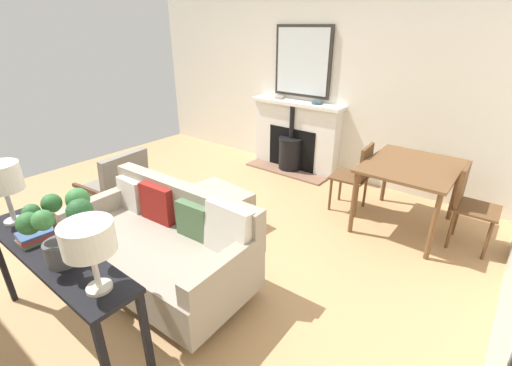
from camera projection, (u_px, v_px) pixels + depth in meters
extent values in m
cube|color=tan|center=(189.00, 227.00, 3.96)|extent=(4.92, 5.91, 0.01)
cube|color=silver|center=(308.00, 76.00, 5.15)|extent=(0.12, 5.91, 2.81)
cube|color=brown|center=(285.00, 171.00, 5.43)|extent=(0.31, 1.33, 0.03)
cube|color=silver|center=(296.00, 137.00, 5.42)|extent=(0.22, 1.40, 1.00)
cube|color=black|center=(292.00, 148.00, 5.42)|extent=(0.06, 0.81, 0.63)
cylinder|color=black|center=(291.00, 154.00, 5.43)|extent=(0.36, 0.36, 0.47)
cylinder|color=black|center=(291.00, 138.00, 5.33)|extent=(0.38, 0.38, 0.02)
cylinder|color=black|center=(292.00, 122.00, 5.22)|extent=(0.07, 0.07, 0.48)
cube|color=silver|center=(297.00, 103.00, 5.19)|extent=(0.27, 1.48, 0.05)
cube|color=#2D2823|center=(303.00, 62.00, 5.03)|extent=(0.04, 0.91, 0.98)
cube|color=silver|center=(302.00, 62.00, 5.02)|extent=(0.01, 0.83, 0.90)
cylinder|color=#9E9384|center=(279.00, 97.00, 5.37)|extent=(0.15, 0.15, 0.04)
torus|color=#9E9384|center=(279.00, 97.00, 5.36)|extent=(0.15, 0.15, 0.01)
cylinder|color=#334C56|center=(317.00, 103.00, 5.00)|extent=(0.15, 0.15, 0.04)
torus|color=#334C56|center=(317.00, 102.00, 4.99)|extent=(0.15, 0.15, 0.01)
cylinder|color=#B2B2B7|center=(79.00, 266.00, 3.25)|extent=(0.04, 0.04, 0.10)
cylinder|color=#B2B2B7|center=(188.00, 342.00, 2.47)|extent=(0.04, 0.04, 0.10)
cylinder|color=#B2B2B7|center=(140.00, 234.00, 3.74)|extent=(0.04, 0.04, 0.10)
cylinder|color=#B2B2B7|center=(247.00, 289.00, 2.96)|extent=(0.04, 0.04, 0.10)
cube|color=gray|center=(156.00, 257.00, 3.01)|extent=(0.89, 1.73, 0.33)
cube|color=gray|center=(184.00, 204.00, 3.13)|extent=(0.19, 1.70, 0.38)
cube|color=gray|center=(99.00, 205.00, 3.34)|extent=(0.80, 0.15, 0.18)
cube|color=gray|center=(225.00, 267.00, 2.48)|extent=(0.80, 0.15, 0.18)
cube|color=beige|center=(131.00, 194.00, 3.42)|extent=(0.13, 0.32, 0.32)
cube|color=maroon|center=(158.00, 204.00, 3.19)|extent=(0.14, 0.37, 0.37)
cube|color=#4C6B47|center=(194.00, 221.00, 2.95)|extent=(0.14, 0.33, 0.33)
cube|color=beige|center=(228.00, 231.00, 2.73)|extent=(0.16, 0.42, 0.43)
cylinder|color=#B2B2B7|center=(184.00, 220.00, 4.02)|extent=(0.03, 0.03, 0.09)
cylinder|color=#B2B2B7|center=(215.00, 238.00, 3.67)|extent=(0.03, 0.03, 0.09)
cylinder|color=#B2B2B7|center=(216.00, 205.00, 4.34)|extent=(0.03, 0.03, 0.09)
cylinder|color=#B2B2B7|center=(248.00, 221.00, 3.98)|extent=(0.03, 0.03, 0.09)
cube|color=gray|center=(215.00, 205.00, 3.92)|extent=(0.67, 0.76, 0.31)
cube|color=#4C3321|center=(121.00, 188.00, 4.52)|extent=(0.05, 0.05, 0.32)
cube|color=#4C3321|center=(85.00, 204.00, 4.12)|extent=(0.05, 0.05, 0.32)
cube|color=#4C3321|center=(147.00, 197.00, 4.28)|extent=(0.05, 0.05, 0.32)
cube|color=#4C3321|center=(111.00, 215.00, 3.89)|extent=(0.05, 0.05, 0.32)
cube|color=slate|center=(114.00, 187.00, 4.13)|extent=(0.65, 0.62, 0.08)
cube|color=slate|center=(125.00, 172.00, 3.91)|extent=(0.61, 0.18, 0.42)
cube|color=#4C3321|center=(135.00, 171.00, 4.34)|extent=(0.09, 0.53, 0.04)
cube|color=#4C3321|center=(88.00, 190.00, 3.85)|extent=(0.09, 0.53, 0.04)
cube|color=black|center=(38.00, 249.00, 2.95)|extent=(0.04, 0.04, 0.72)
cube|color=black|center=(147.00, 340.00, 2.10)|extent=(0.04, 0.04, 0.72)
cube|color=black|center=(2.00, 265.00, 2.76)|extent=(0.04, 0.04, 0.72)
cube|color=black|center=(52.00, 252.00, 2.28)|extent=(0.32, 1.57, 0.03)
cylinder|color=#B2B2B7|center=(15.00, 221.00, 2.60)|extent=(0.14, 0.14, 0.02)
cylinder|color=#B2B2B7|center=(10.00, 205.00, 2.54)|extent=(0.03, 0.03, 0.24)
cylinder|color=white|center=(1.00, 177.00, 2.45)|extent=(0.26, 0.26, 0.20)
cylinder|color=beige|center=(100.00, 287.00, 1.94)|extent=(0.14, 0.14, 0.02)
cylinder|color=beige|center=(95.00, 269.00, 1.89)|extent=(0.03, 0.03, 0.23)
cylinder|color=silver|center=(88.00, 238.00, 1.80)|extent=(0.27, 0.27, 0.16)
cylinder|color=#4C4C51|center=(62.00, 252.00, 2.13)|extent=(0.20, 0.20, 0.15)
cylinder|color=brown|center=(56.00, 228.00, 2.06)|extent=(0.02, 0.02, 0.20)
sphere|color=#2D6633|center=(29.00, 223.00, 1.95)|extent=(0.13, 0.13, 0.13)
sphere|color=#387A3D|center=(43.00, 220.00, 1.91)|extent=(0.12, 0.12, 0.12)
sphere|color=#26562D|center=(80.00, 211.00, 2.01)|extent=(0.15, 0.15, 0.15)
sphere|color=#387A3D|center=(78.00, 199.00, 2.16)|extent=(0.14, 0.14, 0.14)
sphere|color=#2D6633|center=(52.00, 203.00, 2.12)|extent=(0.12, 0.12, 0.12)
sphere|color=#2D6633|center=(31.00, 212.00, 2.06)|extent=(0.10, 0.10, 0.10)
cube|color=#4C7056|center=(39.00, 238.00, 2.39)|extent=(0.24, 0.16, 0.02)
cube|color=#B23833|center=(38.00, 235.00, 2.37)|extent=(0.25, 0.18, 0.03)
cube|color=#38517F|center=(37.00, 232.00, 2.37)|extent=(0.25, 0.18, 0.02)
cylinder|color=brown|center=(386.00, 175.00, 4.42)|extent=(0.05, 0.05, 0.71)
cylinder|color=brown|center=(353.00, 203.00, 3.72)|extent=(0.05, 0.05, 0.71)
cylinder|color=brown|center=(455.00, 192.00, 3.97)|extent=(0.05, 0.05, 0.71)
cylinder|color=brown|center=(433.00, 227.00, 3.28)|extent=(0.05, 0.05, 0.71)
cube|color=brown|center=(412.00, 166.00, 3.70)|extent=(1.07, 0.89, 0.03)
cylinder|color=brown|center=(340.00, 185.00, 4.49)|extent=(0.03, 0.03, 0.42)
cylinder|color=brown|center=(330.00, 194.00, 4.24)|extent=(0.03, 0.03, 0.42)
cylinder|color=brown|center=(365.00, 191.00, 4.32)|extent=(0.03, 0.03, 0.42)
cylinder|color=brown|center=(356.00, 201.00, 4.08)|extent=(0.03, 0.03, 0.42)
cube|color=brown|center=(350.00, 176.00, 4.19)|extent=(0.43, 0.43, 0.02)
cube|color=brown|center=(366.00, 163.00, 4.02)|extent=(0.36, 0.06, 0.40)
cylinder|color=brown|center=(487.00, 241.00, 3.33)|extent=(0.03, 0.03, 0.43)
cylinder|color=brown|center=(491.00, 227.00, 3.56)|extent=(0.03, 0.03, 0.43)
cylinder|color=brown|center=(450.00, 230.00, 3.50)|extent=(0.03, 0.03, 0.43)
cylinder|color=brown|center=(456.00, 217.00, 3.74)|extent=(0.03, 0.03, 0.43)
cube|color=brown|center=(477.00, 209.00, 3.44)|extent=(0.41, 0.41, 0.02)
cube|color=brown|center=(463.00, 185.00, 3.45)|extent=(0.36, 0.04, 0.40)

